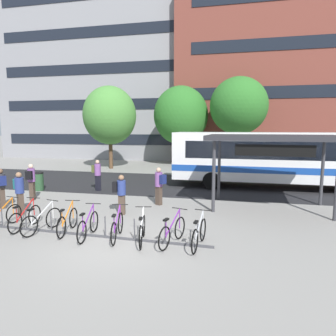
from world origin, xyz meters
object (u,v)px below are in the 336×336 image
Objects in this scene: parked_bicycle_purple_5 at (117,227)px; street_tree_0 at (181,115)px; city_bus at (280,158)px; parked_bicycle_orange_0 at (2,217)px; parked_bicycle_white_2 at (42,221)px; parked_bicycle_orange_3 at (68,221)px; parked_bicycle_purple_7 at (172,232)px; transit_shelter at (272,140)px; parked_bicycle_red_1 at (25,218)px; street_tree_2 at (239,106)px; parked_bicycle_purple_4 at (88,226)px; commuter_olive_pack_1 at (97,173)px; commuter_navy_pack_4 at (1,186)px; commuter_teal_pack_5 at (19,190)px; commuter_black_pack_2 at (121,192)px; commuter_navy_pack_3 at (159,184)px; parked_bicycle_white_6 at (142,230)px; commuter_black_pack_0 at (31,179)px; street_tree_1 at (110,116)px; parked_bicycle_silver_8 at (199,234)px; trash_bin at (39,181)px.

street_tree_0 reaches higher than parked_bicycle_purple_5.
parked_bicycle_orange_0 is (-10.56, -9.13, -1.39)m from city_bus.
parked_bicycle_white_2 is 0.88m from parked_bicycle_orange_3.
parked_bicycle_purple_7 is 0.30× the size of transit_shelter.
street_tree_2 reaches higher than parked_bicycle_red_1.
parked_bicycle_purple_7 is at bearing -94.85° from parked_bicycle_purple_4.
transit_shelter is at bearing 10.10° from commuter_olive_pack_1.
parked_bicycle_white_2 is at bearing 79.43° from parked_bicycle_purple_5.
commuter_teal_pack_5 is (1.35, -0.58, -0.01)m from commuter_navy_pack_4.
commuter_olive_pack_1 is 0.22× the size of street_tree_2.
parked_bicycle_red_1 and parked_bicycle_white_2 have the same top height.
parked_bicycle_purple_5 is 0.31× the size of transit_shelter.
commuter_black_pack_2 is at bearing 8.92° from parked_bicycle_purple_5.
parked_bicycle_orange_0 is 18.91m from street_tree_0.
city_bus is 7.78m from commuter_navy_pack_3.
street_tree_2 is (-1.13, 12.81, 2.32)m from transit_shelter.
parked_bicycle_purple_5 is at bearing 15.45° from commuter_teal_pack_5.
parked_bicycle_white_6 is at bearing -128.51° from transit_shelter.
street_tree_0 is (-1.94, 18.44, 4.18)m from parked_bicycle_white_6.
commuter_black_pack_0 is (-4.95, 3.93, 0.63)m from parked_bicycle_purple_4.
parked_bicycle_white_6 is at bearing 108.37° from parked_bicycle_purple_7.
street_tree_2 is (4.81, 14.97, 4.35)m from commuter_black_pack_2.
street_tree_1 is at bearing -167.07° from street_tree_2.
parked_bicycle_orange_0 is 1.00× the size of parked_bicycle_red_1.
trash_bin is at bearing 65.44° from parked_bicycle_silver_8.
commuter_olive_pack_1 is 9.64m from street_tree_1.
parked_bicycle_purple_4 is at bearing 97.19° from parked_bicycle_silver_8.
parked_bicycle_purple_7 is 1.62× the size of trash_bin.
parked_bicycle_purple_7 is 1.04× the size of commuter_black_pack_2.
commuter_black_pack_0 reaches higher than parked_bicycle_purple_4.
commuter_black_pack_0 is 1.01× the size of commuter_navy_pack_4.
parked_bicycle_white_2 and parked_bicycle_purple_4 have the same top height.
parked_bicycle_red_1 is 0.25× the size of street_tree_1.
commuter_navy_pack_4 is (-1.81, 2.10, 0.62)m from parked_bicycle_orange_0.
commuter_black_pack_0 is (-7.68, 3.92, 0.63)m from parked_bicycle_purple_7.
commuter_black_pack_2 is (2.62, 2.30, 0.54)m from parked_bicycle_red_1.
street_tree_0 is (5.07, 16.06, 3.56)m from commuter_navy_pack_4.
parked_bicycle_white_2 is 1.00× the size of parked_bicycle_white_6.
parked_bicycle_white_2 is 0.99× the size of parked_bicycle_purple_5.
commuter_black_pack_0 reaches higher than parked_bicycle_purple_7.
parked_bicycle_white_2 is 5.23m from commuter_navy_pack_3.
street_tree_0 is (-1.09, 18.33, 4.18)m from parked_bicycle_purple_5.
parked_bicycle_white_2 is at bearing 75.77° from parked_bicycle_white_6.
commuter_teal_pack_5 is (-11.03, -7.62, -0.78)m from city_bus.
parked_bicycle_orange_3 is 4.66m from commuter_navy_pack_3.
commuter_black_pack_0 is 15.66m from street_tree_0.
parked_bicycle_orange_0 and parked_bicycle_orange_3 have the same top height.
commuter_black_pack_0 is at bearing 78.73° from parked_bicycle_purple_7.
commuter_black_pack_2 is (0.10, 2.59, 0.54)m from parked_bicycle_purple_4.
parked_bicycle_purple_7 is 0.97× the size of commuter_teal_pack_5.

